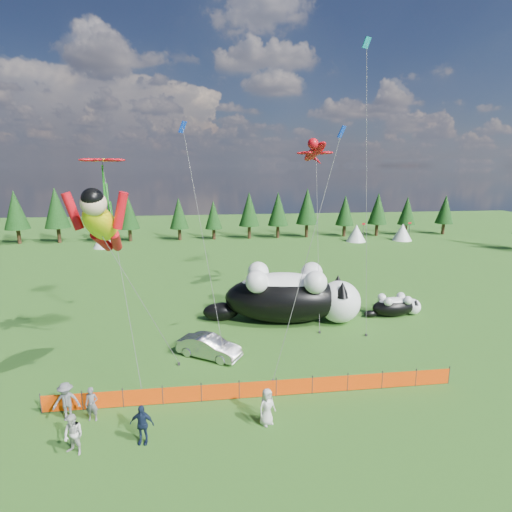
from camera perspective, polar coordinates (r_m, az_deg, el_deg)
The scene contains 18 objects.
ground at distance 25.38m, azimuth -0.67°, elevation -15.97°, with size 160.00×160.00×0.00m, color #0E3C0B.
safety_fence at distance 22.54m, azimuth 0.25°, elevation -18.48°, with size 22.06×0.06×1.10m.
tree_line at distance 67.65m, azimuth -5.08°, elevation 5.76°, with size 90.00×4.00×8.00m, color black, non-canonical shape.
festival_tents at distance 64.47m, azimuth 4.97°, elevation 3.08°, with size 50.00×3.20×2.80m, color white, non-canonical shape.
cat_large at distance 31.91m, azimuth 4.98°, elevation -5.62°, with size 12.54×5.85×4.54m.
cat_small at distance 35.35m, azimuth 19.38°, elevation -6.70°, with size 4.99×1.97×1.80m.
car at distance 26.78m, azimuth -6.71°, elevation -12.75°, with size 1.49×4.27×1.41m, color #ACADB1.
spectator_a at distance 22.21m, azimuth -22.42°, elevation -18.98°, with size 0.63×0.41×1.73m, color #5D5D63.
spectator_b at distance 20.31m, azimuth -24.64°, elevation -22.21°, with size 0.91×0.54×1.87m, color beige.
spectator_c at distance 19.97m, azimuth -15.99°, elevation -22.11°, with size 1.10×0.56×1.87m, color #15213C.
spectator_d at distance 22.65m, azimuth -25.46°, elevation -18.25°, with size 1.28×0.66×1.98m, color #5D5D63.
spectator_e at distance 20.43m, azimuth 1.57°, elevation -20.73°, with size 0.90×0.59×1.84m, color beige.
superhero_kite at distance 21.37m, azimuth -21.25°, elevation 4.33°, with size 5.46×5.16×11.92m.
gecko_kite at distance 37.48m, azimuth 8.40°, elevation 14.52°, with size 3.91×12.51×16.25m.
flower_kite at distance 26.23m, azimuth -21.11°, elevation 12.30°, with size 4.04×7.13×13.76m.
diamond_kite_a at distance 28.94m, azimuth -10.23°, elevation 16.60°, with size 2.77×6.66×16.15m.
diamond_kite_b at distance 34.57m, azimuth 15.54°, elevation 25.71°, with size 1.60×5.96×22.29m.
diamond_kite_c at distance 23.99m, azimuth 11.57°, elevation 15.02°, with size 4.67×2.84×15.03m.
Camera 1 is at (-2.53, -22.11, 12.20)m, focal length 28.00 mm.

